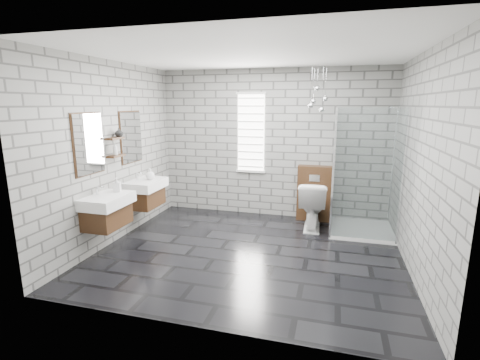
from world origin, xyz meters
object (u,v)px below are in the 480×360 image
at_px(shower_enclosure, 356,204).
at_px(cistern_panel, 314,193).
at_px(vanity_left, 105,202).
at_px(toilet, 312,205).
at_px(vanity_right, 144,185).

bearing_deg(shower_enclosure, cistern_panel, 143.59).
bearing_deg(vanity_left, toilet, 33.77).
bearing_deg(toilet, cistern_panel, -91.91).
distance_m(shower_enclosure, toilet, 0.71).
bearing_deg(shower_enclosure, vanity_left, -153.00).
height_order(shower_enclosure, toilet, shower_enclosure).
xyz_separation_m(cistern_panel, shower_enclosure, (0.70, -0.52, 0.00)).
xyz_separation_m(vanity_left, cistern_panel, (2.71, 2.25, -0.26)).
height_order(vanity_left, cistern_panel, vanity_left).
distance_m(vanity_right, shower_enclosure, 3.49).
distance_m(vanity_right, toilet, 2.84).
relative_size(cistern_panel, shower_enclosure, 0.49).
height_order(vanity_right, toilet, vanity_right).
height_order(vanity_left, toilet, vanity_left).
bearing_deg(cistern_panel, shower_enclosure, -36.41).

